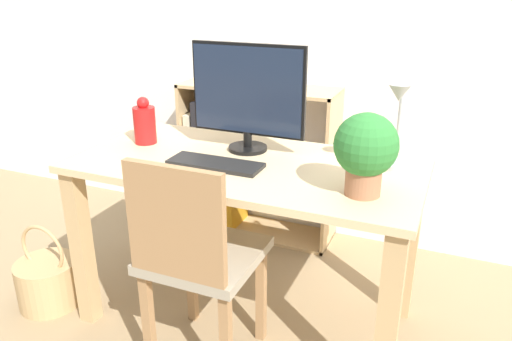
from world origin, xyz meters
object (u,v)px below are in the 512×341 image
at_px(vase, 145,123).
at_px(bookshelf, 231,163).
at_px(keyboard, 215,164).
at_px(potted_plant, 366,149).
at_px(chair, 196,255).
at_px(monitor, 248,93).
at_px(desk_lamp, 398,119).
at_px(basket, 48,281).

distance_m(vase, bookshelf, 0.83).
distance_m(keyboard, potted_plant, 0.60).
height_order(keyboard, potted_plant, potted_plant).
height_order(chair, bookshelf, same).
bearing_deg(keyboard, monitor, 79.97).
height_order(potted_plant, chair, potted_plant).
bearing_deg(chair, keyboard, 101.41).
bearing_deg(vase, monitor, 11.04).
distance_m(vase, potted_plant, 1.01).
bearing_deg(potted_plant, keyboard, 175.09).
distance_m(monitor, vase, 0.49).
relative_size(desk_lamp, basket, 0.85).
distance_m(bookshelf, basket, 1.16).
relative_size(keyboard, desk_lamp, 1.09).
xyz_separation_m(vase, basket, (-0.38, -0.32, -0.71)).
relative_size(chair, basket, 2.16).
bearing_deg(chair, bookshelf, 110.98).
relative_size(monitor, bookshelf, 0.56).
relative_size(desk_lamp, bookshelf, 0.39).
bearing_deg(bookshelf, desk_lamp, -33.50).
bearing_deg(bookshelf, keyboard, -67.96).
bearing_deg(vase, bookshelf, 84.34).
distance_m(monitor, bookshelf, 0.93).
height_order(keyboard, vase, vase).
bearing_deg(potted_plant, basket, -174.35).
distance_m(monitor, desk_lamp, 0.61).
height_order(vase, bookshelf, vase).
xyz_separation_m(monitor, desk_lamp, (0.61, -0.03, -0.04)).
height_order(monitor, desk_lamp, monitor).
bearing_deg(basket, keyboard, 13.23).
height_order(monitor, keyboard, monitor).
relative_size(monitor, basket, 1.22).
bearing_deg(keyboard, chair, -80.19).
distance_m(monitor, potted_plant, 0.61).
xyz_separation_m(desk_lamp, basket, (-1.43, -0.38, -0.83)).
relative_size(vase, bookshelf, 0.23).
xyz_separation_m(keyboard, desk_lamp, (0.64, 0.19, 0.20)).
xyz_separation_m(potted_plant, basket, (-1.37, -0.14, -0.78)).
distance_m(vase, desk_lamp, 1.07).
xyz_separation_m(vase, chair, (0.46, -0.39, -0.34)).
distance_m(desk_lamp, basket, 1.70).
bearing_deg(potted_plant, vase, 169.44).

